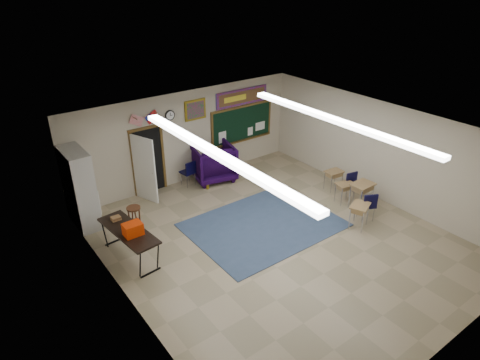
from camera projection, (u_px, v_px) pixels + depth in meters
floor at (277, 241)px, 11.18m from camera, size 9.00×9.00×0.00m
back_wall at (187, 137)px, 13.71m from camera, size 8.00×0.04×3.00m
front_wall at (455, 291)px, 7.29m from camera, size 8.00×0.04×3.00m
left_wall at (126, 249)px, 8.37m from camera, size 0.04×9.00×3.00m
right_wall at (381, 152)px, 12.63m from camera, size 0.04×9.00×3.00m
ceiling at (282, 133)px, 9.82m from camera, size 8.00×9.00×0.04m
area_rug at (264, 225)px, 11.85m from camera, size 4.00×3.00×0.02m
fluorescent_strips at (282, 136)px, 9.85m from camera, size 3.86×6.00×0.10m
doorway at (147, 163)px, 13.01m from camera, size 1.10×0.89×2.16m
chalkboard at (242, 125)px, 14.87m from camera, size 2.55×0.14×1.30m
bulletin_board at (242, 97)px, 14.43m from camera, size 2.10×0.05×0.55m
framed_art_print at (195, 110)px, 13.49m from camera, size 0.75×0.05×0.65m
wall_clock at (170, 115)px, 13.01m from camera, size 0.32×0.05×0.32m
wall_flags at (144, 117)px, 12.48m from camera, size 1.16×0.06×0.70m
storage_cabinet at (80, 188)px, 11.45m from camera, size 0.59×1.25×2.20m
wingback_armchair at (213, 162)px, 14.14m from camera, size 1.56×1.59×1.22m
student_chair_reading at (188, 173)px, 13.82m from camera, size 0.49×0.49×0.87m
student_chair_desk_a at (366, 206)px, 11.94m from camera, size 0.59×0.59×0.88m
student_chair_desk_b at (355, 188)px, 12.87m from camera, size 0.51×0.51×0.87m
student_desk_front_left at (345, 192)px, 12.82m from camera, size 0.61×0.50×0.64m
student_desk_front_right at (333, 179)px, 13.56m from camera, size 0.58×0.46×0.65m
student_desk_back_left at (359, 215)px, 11.60m from camera, size 0.71×0.63×0.70m
student_desk_back_right at (361, 194)px, 12.51m from camera, size 0.68×0.52×0.79m
folding_table at (130, 242)px, 10.37m from camera, size 0.85×1.99×1.10m
wooden_stool at (135, 218)px, 11.56m from camera, size 0.38×0.38×0.66m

